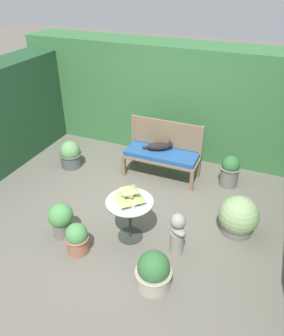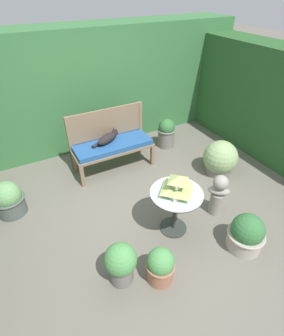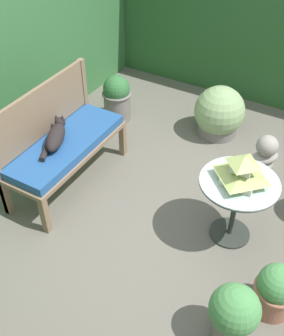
{
  "view_description": "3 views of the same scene",
  "coord_description": "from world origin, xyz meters",
  "px_view_note": "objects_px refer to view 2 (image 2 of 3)",
  "views": [
    {
      "loc": [
        1.74,
        -3.63,
        3.32
      ],
      "look_at": [
        -0.02,
        0.57,
        0.48
      ],
      "focal_mm": 35.0,
      "sensor_mm": 36.0,
      "label": 1
    },
    {
      "loc": [
        -1.24,
        -2.38,
        2.72
      ],
      "look_at": [
        0.15,
        0.22,
        0.57
      ],
      "focal_mm": 28.0,
      "sensor_mm": 36.0,
      "label": 2
    },
    {
      "loc": [
        -2.29,
        -1.05,
        2.88
      ],
      "look_at": [
        0.27,
        0.42,
        0.36
      ],
      "focal_mm": 45.0,
      "sensor_mm": 36.0,
      "label": 3
    }
  ],
  "objects_px": {
    "potted_plant_patio_mid": "(160,266)",
    "potted_plant_table_far": "(9,199)",
    "cat": "(108,138)",
    "potted_plant_table_near": "(166,133)",
    "garden_bust": "(218,194)",
    "patio_table": "(176,201)",
    "potted_plant_path_edge": "(121,263)",
    "potted_plant_bench_left": "(220,159)",
    "potted_plant_hedge_corner": "(246,234)",
    "pagoda_birdhouse": "(177,186)",
    "garden_bench": "(113,147)"
  },
  "relations": [
    {
      "from": "garden_bench",
      "to": "cat",
      "type": "height_order",
      "value": "cat"
    },
    {
      "from": "potted_plant_patio_mid",
      "to": "potted_plant_table_far",
      "type": "relative_size",
      "value": 0.87
    },
    {
      "from": "cat",
      "to": "potted_plant_table_near",
      "type": "relative_size",
      "value": 0.91
    },
    {
      "from": "cat",
      "to": "potted_plant_bench_left",
      "type": "distance_m",
      "value": 1.91
    },
    {
      "from": "patio_table",
      "to": "potted_plant_path_edge",
      "type": "distance_m",
      "value": 0.99
    },
    {
      "from": "potted_plant_hedge_corner",
      "to": "potted_plant_path_edge",
      "type": "xyz_separation_m",
      "value": [
        -1.51,
        0.31,
        0.06
      ]
    },
    {
      "from": "cat",
      "to": "pagoda_birdhouse",
      "type": "height_order",
      "value": "pagoda_birdhouse"
    },
    {
      "from": "patio_table",
      "to": "potted_plant_table_far",
      "type": "relative_size",
      "value": 1.24
    },
    {
      "from": "pagoda_birdhouse",
      "to": "potted_plant_path_edge",
      "type": "height_order",
      "value": "pagoda_birdhouse"
    },
    {
      "from": "patio_table",
      "to": "potted_plant_table_near",
      "type": "xyz_separation_m",
      "value": [
        1.06,
        1.85,
        -0.2
      ]
    },
    {
      "from": "patio_table",
      "to": "potted_plant_bench_left",
      "type": "distance_m",
      "value": 1.56
    },
    {
      "from": "potted_plant_bench_left",
      "to": "patio_table",
      "type": "bearing_deg",
      "value": -153.45
    },
    {
      "from": "potted_plant_patio_mid",
      "to": "potted_plant_table_near",
      "type": "relative_size",
      "value": 0.8
    },
    {
      "from": "garden_bench",
      "to": "potted_plant_hedge_corner",
      "type": "height_order",
      "value": "garden_bench"
    },
    {
      "from": "potted_plant_table_far",
      "to": "pagoda_birdhouse",
      "type": "bearing_deg",
      "value": -35.62
    },
    {
      "from": "garden_bust",
      "to": "potted_plant_patio_mid",
      "type": "height_order",
      "value": "garden_bust"
    },
    {
      "from": "cat",
      "to": "potted_plant_patio_mid",
      "type": "distance_m",
      "value": 2.29
    },
    {
      "from": "potted_plant_patio_mid",
      "to": "potted_plant_table_far",
      "type": "bearing_deg",
      "value": 125.34
    },
    {
      "from": "pagoda_birdhouse",
      "to": "garden_bust",
      "type": "xyz_separation_m",
      "value": [
        0.69,
        -0.03,
        -0.4
      ]
    },
    {
      "from": "potted_plant_hedge_corner",
      "to": "potted_plant_bench_left",
      "type": "bearing_deg",
      "value": 59.92
    },
    {
      "from": "potted_plant_patio_mid",
      "to": "potted_plant_hedge_corner",
      "type": "height_order",
      "value": "potted_plant_hedge_corner"
    },
    {
      "from": "cat",
      "to": "potted_plant_path_edge",
      "type": "distance_m",
      "value": 2.18
    },
    {
      "from": "potted_plant_patio_mid",
      "to": "potted_plant_table_near",
      "type": "bearing_deg",
      "value": 56.28
    },
    {
      "from": "garden_bench",
      "to": "potted_plant_path_edge",
      "type": "xyz_separation_m",
      "value": [
        -0.77,
        -1.99,
        -0.13
      ]
    },
    {
      "from": "cat",
      "to": "potted_plant_table_far",
      "type": "distance_m",
      "value": 1.72
    },
    {
      "from": "garden_bust",
      "to": "potted_plant_bench_left",
      "type": "xyz_separation_m",
      "value": [
        0.69,
        0.71,
        -0.08
      ]
    },
    {
      "from": "potted_plant_table_far",
      "to": "garden_bust",
      "type": "bearing_deg",
      "value": -27.99
    },
    {
      "from": "patio_table",
      "to": "potted_plant_hedge_corner",
      "type": "height_order",
      "value": "patio_table"
    },
    {
      "from": "garden_bench",
      "to": "potted_plant_table_near",
      "type": "distance_m",
      "value": 1.22
    },
    {
      "from": "garden_bench",
      "to": "potted_plant_bench_left",
      "type": "distance_m",
      "value": 1.81
    },
    {
      "from": "cat",
      "to": "potted_plant_patio_mid",
      "type": "height_order",
      "value": "cat"
    },
    {
      "from": "cat",
      "to": "potted_plant_table_far",
      "type": "bearing_deg",
      "value": 167.37
    },
    {
      "from": "cat",
      "to": "potted_plant_hedge_corner",
      "type": "xyz_separation_m",
      "value": [
        0.8,
        -2.36,
        -0.35
      ]
    },
    {
      "from": "potted_plant_hedge_corner",
      "to": "potted_plant_bench_left",
      "type": "distance_m",
      "value": 1.55
    },
    {
      "from": "garden_bust",
      "to": "potted_plant_bench_left",
      "type": "height_order",
      "value": "garden_bust"
    },
    {
      "from": "cat",
      "to": "garden_bust",
      "type": "bearing_deg",
      "value": -88.31
    },
    {
      "from": "garden_bust",
      "to": "potted_plant_patio_mid",
      "type": "xyz_separation_m",
      "value": [
        -1.23,
        -0.5,
        -0.11
      ]
    },
    {
      "from": "potted_plant_hedge_corner",
      "to": "potted_plant_table_near",
      "type": "height_order",
      "value": "potted_plant_table_near"
    },
    {
      "from": "garden_bust",
      "to": "potted_plant_table_near",
      "type": "distance_m",
      "value": 1.91
    },
    {
      "from": "pagoda_birdhouse",
      "to": "potted_plant_hedge_corner",
      "type": "xyz_separation_m",
      "value": [
        0.6,
        -0.65,
        -0.51
      ]
    },
    {
      "from": "cat",
      "to": "garden_bench",
      "type": "bearing_deg",
      "value": -65.08
    },
    {
      "from": "garden_bust",
      "to": "potted_plant_table_near",
      "type": "relative_size",
      "value": 1.12
    },
    {
      "from": "cat",
      "to": "potted_plant_table_far",
      "type": "relative_size",
      "value": 0.99
    },
    {
      "from": "potted_plant_path_edge",
      "to": "potted_plant_bench_left",
      "type": "height_order",
      "value": "potted_plant_bench_left"
    },
    {
      "from": "cat",
      "to": "pagoda_birdhouse",
      "type": "distance_m",
      "value": 1.72
    },
    {
      "from": "pagoda_birdhouse",
      "to": "potted_plant_table_far",
      "type": "relative_size",
      "value": 0.67
    },
    {
      "from": "garden_bust",
      "to": "potted_plant_path_edge",
      "type": "distance_m",
      "value": 1.63
    },
    {
      "from": "cat",
      "to": "patio_table",
      "type": "bearing_deg",
      "value": -108.87
    },
    {
      "from": "pagoda_birdhouse",
      "to": "garden_bench",
      "type": "bearing_deg",
      "value": 94.8
    },
    {
      "from": "cat",
      "to": "potted_plant_path_edge",
      "type": "height_order",
      "value": "cat"
    }
  ]
}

